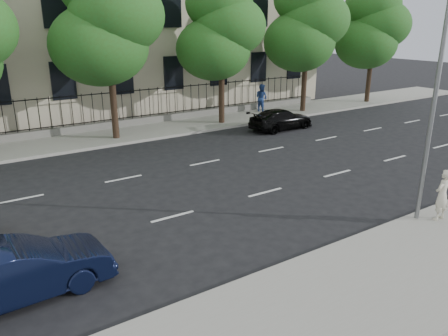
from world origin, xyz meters
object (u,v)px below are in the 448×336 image
at_px(street_light, 424,61).
at_px(navy_sedan, 18,272).
at_px(woman_near, 442,195).
at_px(black_sedan, 281,119).

bearing_deg(street_light, navy_sedan, 169.39).
bearing_deg(woman_near, street_light, -66.40).
bearing_deg(woman_near, navy_sedan, -18.00).
xyz_separation_m(navy_sedan, woman_near, (12.10, -3.16, 0.29)).
bearing_deg(black_sedan, navy_sedan, 118.75).
height_order(navy_sedan, black_sedan, navy_sedan).
height_order(navy_sedan, woman_near, woman_near).
distance_m(black_sedan, woman_near, 13.61).
xyz_separation_m(street_light, navy_sedan, (-11.60, 2.17, -4.44)).
xyz_separation_m(street_light, woman_near, (0.50, -0.98, -4.15)).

